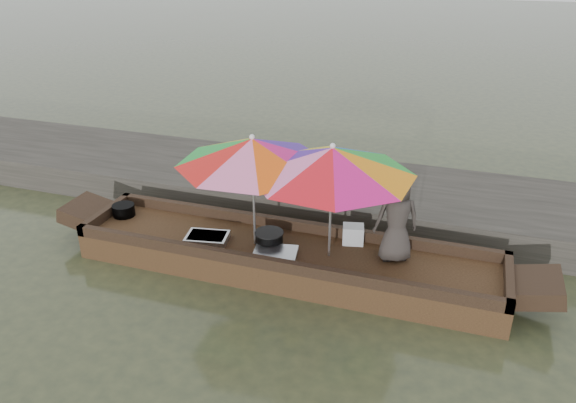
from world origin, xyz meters
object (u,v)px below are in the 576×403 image
(tray_crayfish, at_px, (207,238))
(charcoal_grill, at_px, (269,239))
(vendor, at_px, (397,219))
(supply_bag, at_px, (353,234))
(cooking_pot, at_px, (124,210))
(boat_hull, at_px, (286,259))
(umbrella_stern, at_px, (331,202))
(umbrella_bow, at_px, (254,191))
(tray_scallop, at_px, (275,253))

(tray_crayfish, height_order, charcoal_grill, charcoal_grill)
(tray_crayfish, xyz_separation_m, charcoal_grill, (0.84, 0.18, 0.04))
(charcoal_grill, bearing_deg, vendor, 5.70)
(supply_bag, bearing_deg, charcoal_grill, -159.36)
(tray_crayfish, distance_m, supply_bag, 2.00)
(cooking_pot, bearing_deg, boat_hull, -3.61)
(umbrella_stern, bearing_deg, vendor, 13.63)
(boat_hull, distance_m, charcoal_grill, 0.36)
(vendor, bearing_deg, supply_bag, -45.87)
(tray_crayfish, bearing_deg, umbrella_bow, 13.30)
(tray_scallop, relative_size, charcoal_grill, 1.53)
(charcoal_grill, xyz_separation_m, supply_bag, (1.07, 0.40, 0.04))
(tray_crayfish, xyz_separation_m, umbrella_stern, (1.68, 0.15, 0.73))
(cooking_pot, distance_m, charcoal_grill, 2.37)
(umbrella_stern, bearing_deg, tray_crayfish, -174.84)
(cooking_pot, xyz_separation_m, umbrella_bow, (2.17, -0.17, 0.69))
(boat_hull, height_order, cooking_pot, cooking_pot)
(vendor, bearing_deg, cooking_pot, -23.64)
(tray_crayfish, bearing_deg, supply_bag, 17.07)
(boat_hull, relative_size, vendor, 4.93)
(cooking_pot, bearing_deg, tray_crayfish, -11.72)
(charcoal_grill, bearing_deg, umbrella_stern, -2.14)
(vendor, relative_size, umbrella_bow, 0.59)
(vendor, bearing_deg, boat_hull, -16.15)
(charcoal_grill, xyz_separation_m, umbrella_bow, (-0.20, -0.03, 0.69))
(boat_hull, xyz_separation_m, cooking_pot, (-2.62, 0.17, 0.26))
(boat_hull, bearing_deg, umbrella_bow, 180.00)
(cooking_pot, relative_size, tray_scallop, 0.58)
(boat_hull, height_order, charcoal_grill, charcoal_grill)
(tray_crayfish, xyz_separation_m, supply_bag, (1.91, 0.59, 0.09))
(tray_crayfish, bearing_deg, tray_scallop, -3.12)
(cooking_pot, xyz_separation_m, charcoal_grill, (2.37, -0.13, 0.00))
(tray_scallop, bearing_deg, umbrella_stern, 17.21)
(supply_bag, xyz_separation_m, umbrella_stern, (-0.22, -0.43, 0.65))
(charcoal_grill, height_order, umbrella_bow, umbrella_bow)
(tray_crayfish, height_order, tray_scallop, tray_crayfish)
(supply_bag, bearing_deg, cooking_pot, -175.54)
(supply_bag, bearing_deg, tray_crayfish, -162.93)
(tray_scallop, bearing_deg, vendor, 15.26)
(tray_crayfish, bearing_deg, vendor, 7.96)
(boat_hull, xyz_separation_m, tray_crayfish, (-1.09, -0.15, 0.22))
(cooking_pot, distance_m, tray_crayfish, 1.56)
(cooking_pot, bearing_deg, umbrella_stern, -2.94)
(umbrella_bow, bearing_deg, tray_scallop, -29.23)
(supply_bag, bearing_deg, umbrella_stern, -117.07)
(tray_crayfish, distance_m, vendor, 2.58)
(tray_crayfish, relative_size, tray_scallop, 1.00)
(boat_hull, distance_m, tray_scallop, 0.30)
(tray_crayfish, bearing_deg, umbrella_stern, 5.16)
(charcoal_grill, xyz_separation_m, vendor, (1.66, 0.17, 0.49))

